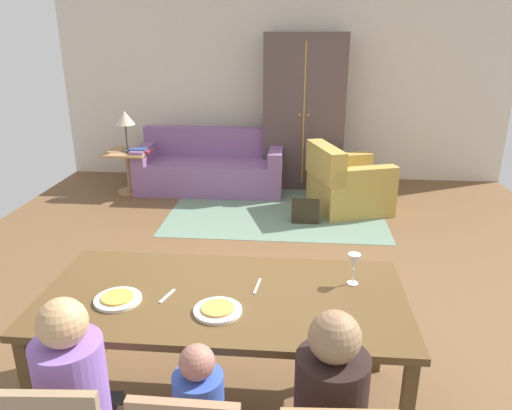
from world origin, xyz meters
TOP-DOWN VIEW (x-y plane):
  - ground_plane at (0.00, 0.48)m, footprint 6.48×6.17m
  - back_wall at (0.00, 3.62)m, footprint 6.48×0.10m
  - dining_table at (-0.13, -1.29)m, footprint 1.99×0.95m
  - plate_near_man at (-0.68, -1.41)m, footprint 0.25×0.25m
  - pizza_near_man at (-0.68, -1.41)m, footprint 0.17×0.17m
  - plate_near_child at (-0.13, -1.47)m, footprint 0.25×0.25m
  - pizza_near_child at (-0.13, -1.47)m, footprint 0.17×0.17m
  - wine_glass at (0.59, -1.11)m, footprint 0.07×0.07m
  - fork at (-0.43, -1.34)m, footprint 0.06×0.15m
  - knife at (0.05, -1.19)m, footprint 0.03×0.17m
  - area_rug at (0.01, 2.02)m, footprint 2.60×1.80m
  - couch at (-0.94, 2.88)m, footprint 1.99×0.86m
  - armchair at (0.87, 2.21)m, footprint 1.08×1.08m
  - armoire at (0.33, 3.23)m, footprint 1.10×0.59m
  - side_table at (-2.03, 2.62)m, footprint 0.56×0.56m
  - table_lamp at (-2.03, 2.62)m, footprint 0.26×0.26m
  - book_lower at (-1.82, 2.58)m, footprint 0.22×0.16m
  - book_upper at (-1.86, 2.56)m, footprint 0.22×0.16m
  - handbag at (0.37, 1.72)m, footprint 0.32×0.16m

SIDE VIEW (x-z plane):
  - ground_plane at x=0.00m, z-range -0.02..0.00m
  - area_rug at x=0.01m, z-range 0.00..0.01m
  - handbag at x=0.37m, z-range 0.00..0.26m
  - couch at x=-0.94m, z-range -0.11..0.71m
  - armchair at x=0.87m, z-range -0.09..0.73m
  - side_table at x=-2.03m, z-range 0.09..0.67m
  - book_lower at x=-1.82m, z-range 0.58..0.61m
  - book_upper at x=-1.86m, z-range 0.61..0.64m
  - dining_table at x=-0.13m, z-range 0.31..1.07m
  - fork at x=-0.43m, z-range 0.76..0.77m
  - knife at x=0.05m, z-range 0.76..0.77m
  - plate_near_man at x=-0.68m, z-range 0.76..0.78m
  - plate_near_child at x=-0.13m, z-range 0.76..0.78m
  - pizza_near_man at x=-0.68m, z-range 0.78..0.79m
  - pizza_near_child at x=-0.13m, z-range 0.78..0.79m
  - wine_glass at x=0.59m, z-range 0.80..0.99m
  - table_lamp at x=-2.03m, z-range 0.74..1.28m
  - armoire at x=0.33m, z-range 0.00..2.10m
  - back_wall at x=0.00m, z-range 0.00..2.70m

